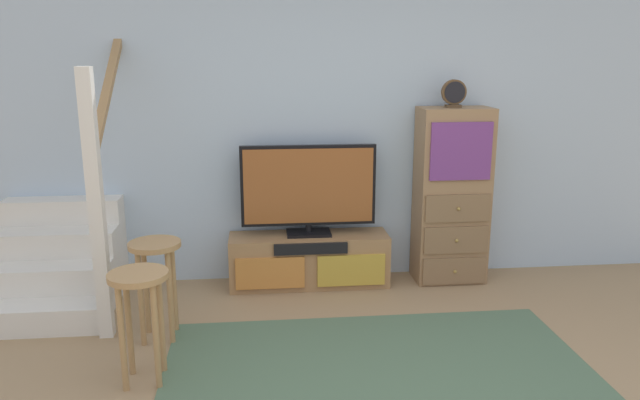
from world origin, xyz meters
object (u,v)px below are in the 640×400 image
(bar_stool_near, at_px, (140,301))
(bar_stool_far, at_px, (156,267))
(media_console, at_px, (309,260))
(television, at_px, (308,188))
(side_cabinet, at_px, (452,196))
(desk_clock, at_px, (454,94))

(bar_stool_near, distance_m, bar_stool_far, 0.55)
(media_console, distance_m, bar_stool_far, 1.42)
(television, height_order, bar_stool_far, television)
(side_cabinet, relative_size, desk_clock, 6.60)
(side_cabinet, distance_m, bar_stool_far, 2.45)
(media_console, height_order, side_cabinet, side_cabinet)
(media_console, relative_size, bar_stool_near, 1.93)
(bar_stool_near, height_order, bar_stool_far, bar_stool_far)
(side_cabinet, distance_m, bar_stool_near, 2.70)
(media_console, relative_size, bar_stool_far, 1.92)
(media_console, xyz_separation_m, side_cabinet, (1.19, 0.01, 0.51))
(television, height_order, desk_clock, desk_clock)
(desk_clock, height_order, bar_stool_near, desk_clock)
(side_cabinet, bearing_deg, bar_stool_near, -147.87)
(television, bearing_deg, bar_stool_near, -126.97)
(television, distance_m, bar_stool_near, 1.83)
(media_console, distance_m, side_cabinet, 1.30)
(media_console, xyz_separation_m, desk_clock, (1.16, -0.00, 1.35))
(television, xyz_separation_m, side_cabinet, (1.19, -0.01, -0.09))
(television, xyz_separation_m, bar_stool_far, (-1.08, -0.89, -0.31))
(media_console, height_order, bar_stool_far, bar_stool_far)
(media_console, height_order, bar_stool_near, bar_stool_near)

